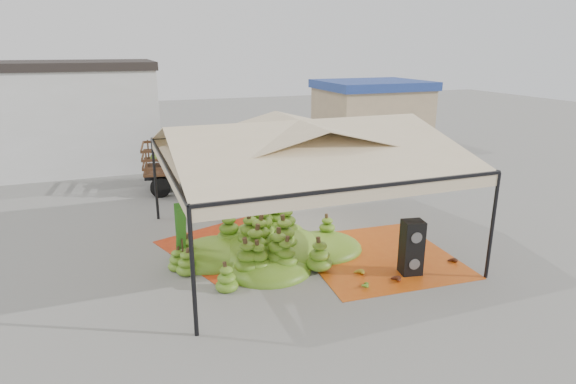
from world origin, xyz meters
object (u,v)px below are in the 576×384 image
object	(u,v)px
speaker_stack	(412,247)
vendor	(227,185)
truck_right	(314,144)
truck_left	(222,158)
banana_heap	(273,234)

from	to	relation	value
speaker_stack	vendor	world-z (taller)	vendor
truck_right	vendor	bearing A→B (deg)	-141.64
speaker_stack	truck_right	distance (m)	12.42
vendor	truck_left	bearing A→B (deg)	-109.50
banana_heap	vendor	world-z (taller)	vendor
banana_heap	truck_left	size ratio (longest dim) A/B	0.95
speaker_stack	truck_left	xyz separation A→B (m)	(-2.96, 10.36, 0.54)
banana_heap	speaker_stack	xyz separation A→B (m)	(3.19, -2.61, 0.12)
vendor	truck_right	world-z (taller)	truck_right
vendor	truck_left	size ratio (longest dim) A/B	0.26
banana_heap	vendor	distance (m)	5.05
truck_right	banana_heap	bearing A→B (deg)	-120.09
banana_heap	truck_right	size ratio (longest dim) A/B	1.02
banana_heap	truck_right	world-z (taller)	truck_right
speaker_stack	banana_heap	bearing A→B (deg)	150.92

